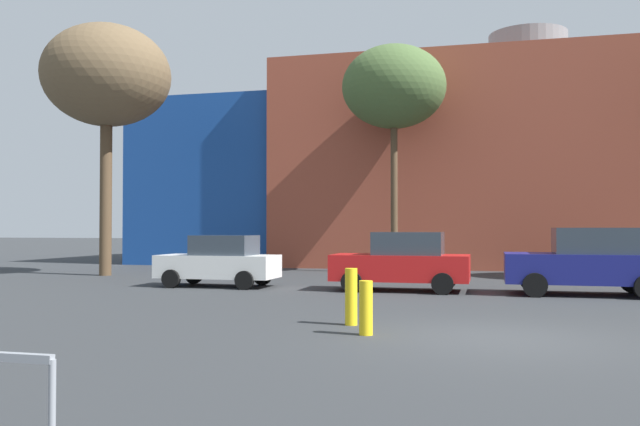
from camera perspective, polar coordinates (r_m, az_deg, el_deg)
The scene contains 9 objects.
ground_plane at distance 12.07m, azimuth 14.85°, elevation -10.24°, with size 200.00×200.00×0.00m, color #2D3033.
building_backdrop at distance 36.60m, azimuth 17.37°, elevation 3.38°, with size 40.61×12.56×12.04m.
parked_car_0 at distance 21.80m, azimuth -8.55°, elevation -4.08°, with size 3.81×1.87×1.65m.
parked_car_1 at distance 20.25m, azimuth 7.05°, elevation -4.14°, with size 4.07×2.00×1.77m.
parked_car_2 at distance 20.26m, azimuth 21.86°, elevation -3.87°, with size 4.37×2.14×1.90m.
bare_tree_1 at distance 28.93m, azimuth 6.32°, elevation 10.58°, with size 4.40×4.40×9.63m.
bare_tree_2 at distance 28.56m, azimuth -17.73°, elevation 10.98°, with size 5.07×5.07×10.02m.
bollard_yellow_0 at distance 11.92m, azimuth 3.93°, elevation -8.07°, with size 0.24×0.24×0.96m, color yellow.
bollard_yellow_1 at distance 13.10m, azimuth 2.67°, elevation -7.14°, with size 0.24×0.24×1.10m, color yellow.
Camera 1 is at (-0.11, -11.92, 1.89)m, focal length 37.52 mm.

